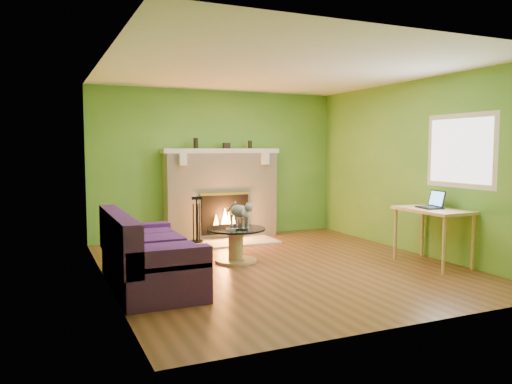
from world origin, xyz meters
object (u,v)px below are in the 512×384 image
sofa (145,257)px  cat (240,214)px  coffee_table (236,242)px  desk (433,215)px

sofa → cat: bearing=28.1°
sofa → cat: size_ratio=3.17×
cat → coffee_table: bearing=-158.1°
coffee_table → cat: cat is taller
coffee_table → cat: size_ratio=1.38×
sofa → desk: sofa is taller
sofa → cat: sofa is taller
cat → desk: bearing=-39.3°
cat → sofa: bearing=-162.0°
coffee_table → desk: 2.73m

